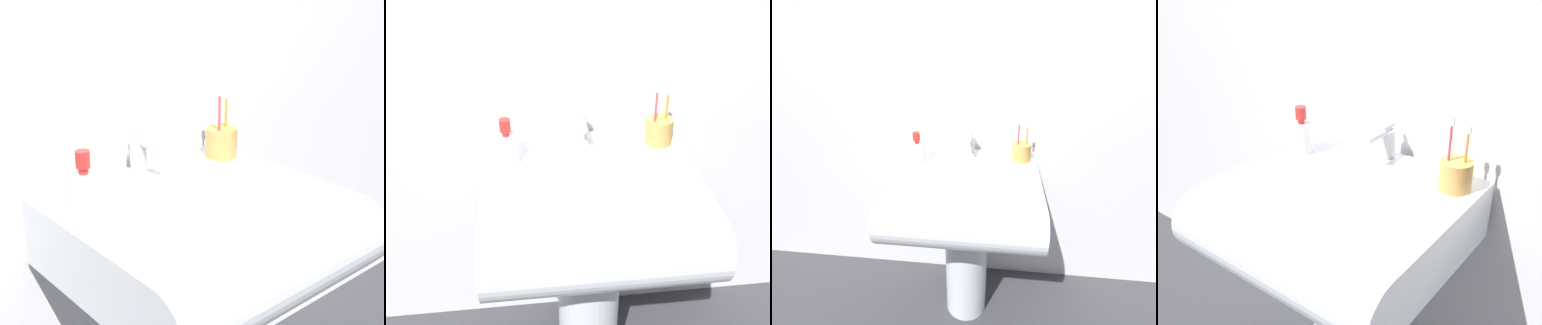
{
  "view_description": "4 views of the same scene",
  "coord_description": "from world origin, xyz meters",
  "views": [
    {
      "loc": [
        -0.82,
        -0.95,
        1.36
      ],
      "look_at": [
        -0.02,
        -0.02,
        0.9
      ],
      "focal_mm": 55.0,
      "sensor_mm": 36.0,
      "label": 1
    },
    {
      "loc": [
        -0.17,
        -1.13,
        1.56
      ],
      "look_at": [
        -0.03,
        0.02,
        0.84
      ],
      "focal_mm": 45.0,
      "sensor_mm": 36.0,
      "label": 2
    },
    {
      "loc": [
        0.12,
        -1.12,
        1.41
      ],
      "look_at": [
        -0.01,
        -0.0,
        0.86
      ],
      "focal_mm": 28.0,
      "sensor_mm": 36.0,
      "label": 3
    },
    {
      "loc": [
        0.68,
        -0.88,
        1.44
      ],
      "look_at": [
        0.01,
        0.0,
        0.88
      ],
      "focal_mm": 45.0,
      "sensor_mm": 36.0,
      "label": 4
    }
  ],
  "objects": [
    {
      "name": "wall_back",
      "position": [
        0.0,
        0.3,
        1.2
      ],
      "size": [
        5.0,
        0.05,
        2.4
      ],
      "primitive_type": "cube",
      "color": "white",
      "rests_on": "ground"
    },
    {
      "name": "sink_pedestal",
      "position": [
        0.0,
        0.0,
        0.32
      ],
      "size": [
        0.21,
        0.21,
        0.64
      ],
      "primitive_type": "cylinder",
      "color": "white",
      "rests_on": "ground"
    },
    {
      "name": "sink_basin",
      "position": [
        0.0,
        -0.06,
        0.73
      ],
      "size": [
        0.62,
        0.59,
        0.17
      ],
      "color": "white",
      "rests_on": "sink_pedestal"
    },
    {
      "name": "faucet",
      "position": [
        -0.01,
        0.19,
        0.87
      ],
      "size": [
        0.04,
        0.13,
        0.1
      ],
      "color": "#B7B7BC",
      "rests_on": "sink_basin"
    },
    {
      "name": "toothbrush_cup",
      "position": [
        0.24,
        0.16,
        0.85
      ],
      "size": [
        0.09,
        0.09,
        0.2
      ],
      "color": "#D19347",
      "rests_on": "sink_basin"
    },
    {
      "name": "soap_bottle",
      "position": [
        -0.23,
        0.09,
        0.86
      ],
      "size": [
        0.07,
        0.07,
        0.14
      ],
      "color": "white",
      "rests_on": "sink_basin"
    }
  ]
}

